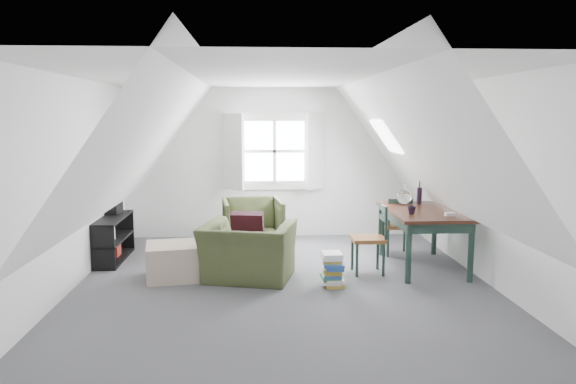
{
  "coord_description": "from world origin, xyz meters",
  "views": [
    {
      "loc": [
        -0.34,
        -6.65,
        2.04
      ],
      "look_at": [
        0.1,
        0.6,
        1.05
      ],
      "focal_mm": 35.0,
      "sensor_mm": 36.0,
      "label": 1
    }
  ],
  "objects": [
    {
      "name": "floor",
      "position": [
        0.0,
        0.0,
        0.0
      ],
      "size": [
        5.5,
        5.5,
        0.0
      ],
      "primitive_type": "plane",
      "color": "#4D4C51",
      "rests_on": "ground"
    },
    {
      "name": "wall_front",
      "position": [
        0.0,
        -2.75,
        1.25
      ],
      "size": [
        5.0,
        0.0,
        5.0
      ],
      "primitive_type": "plane",
      "rotation": [
        -1.57,
        0.0,
        0.0
      ],
      "color": "silver",
      "rests_on": "ground"
    },
    {
      "name": "dormer_window",
      "position": [
        0.0,
        2.68,
        1.45
      ],
      "size": [
        1.71,
        0.35,
        1.3
      ],
      "color": "white",
      "rests_on": "wall_back"
    },
    {
      "name": "throw_pillow",
      "position": [
        -0.43,
        0.34,
        0.63
      ],
      "size": [
        0.44,
        0.3,
        0.42
      ],
      "primitive_type": "cube",
      "rotation": [
        0.31,
        0.0,
        -0.16
      ],
      "color": "#370F18",
      "rests_on": "armchair_near"
    },
    {
      "name": "electronics_box",
      "position": [
        -2.39,
        1.53,
        0.71
      ],
      "size": [
        0.22,
        0.28,
        0.2
      ],
      "primitive_type": "cube",
      "rotation": [
        0.0,
        0.0,
        -0.16
      ],
      "color": "black",
      "rests_on": "media_shelf"
    },
    {
      "name": "ottoman",
      "position": [
        -1.37,
        0.3,
        0.22
      ],
      "size": [
        0.75,
        0.75,
        0.44
      ],
      "primitive_type": "cube",
      "rotation": [
        0.0,
        0.0,
        0.16
      ],
      "color": "tan",
      "rests_on": "floor"
    },
    {
      "name": "wall_right",
      "position": [
        2.5,
        0.0,
        1.25
      ],
      "size": [
        0.0,
        5.5,
        5.5
      ],
      "primitive_type": "plane",
      "rotation": [
        1.57,
        0.0,
        -1.57
      ],
      "color": "silver",
      "rests_on": "ground"
    },
    {
      "name": "armchair_far",
      "position": [
        -0.37,
        1.65,
        0.0
      ],
      "size": [
        0.95,
        0.98,
        0.81
      ],
      "primitive_type": "imported",
      "rotation": [
        0.0,
        0.0,
        0.11
      ],
      "color": "#3A4222",
      "rests_on": "floor"
    },
    {
      "name": "slope_right",
      "position": [
        1.55,
        0.0,
        1.78
      ],
      "size": [
        3.19,
        5.5,
        4.48
      ],
      "primitive_type": "plane",
      "rotation": [
        0.0,
        -2.19,
        0.0
      ],
      "color": "white",
      "rests_on": "wall_right"
    },
    {
      "name": "dining_table",
      "position": [
        1.92,
        0.61,
        0.68
      ],
      "size": [
        0.95,
        1.58,
        0.79
      ],
      "rotation": [
        0.0,
        0.0,
        -0.04
      ],
      "color": "black",
      "rests_on": "floor"
    },
    {
      "name": "cup",
      "position": [
        1.67,
        0.31,
        0.79
      ],
      "size": [
        0.13,
        0.13,
        0.1
      ],
      "primitive_type": "imported",
      "rotation": [
        0.0,
        0.0,
        0.24
      ],
      "color": "black",
      "rests_on": "dining_table"
    },
    {
      "name": "wall_left",
      "position": [
        -2.5,
        0.0,
        1.25
      ],
      "size": [
        0.0,
        5.5,
        5.5
      ],
      "primitive_type": "plane",
      "rotation": [
        1.57,
        0.0,
        1.57
      ],
      "color": "silver",
      "rests_on": "ground"
    },
    {
      "name": "skylight",
      "position": [
        1.55,
        1.3,
        1.75
      ],
      "size": [
        0.35,
        0.75,
        0.47
      ],
      "primitive_type": "cube",
      "rotation": [
        0.0,
        0.95,
        0.0
      ],
      "color": "white",
      "rests_on": "slope_right"
    },
    {
      "name": "magazine_stack",
      "position": [
        0.59,
        -0.14,
        0.2
      ],
      "size": [
        0.3,
        0.36,
        0.4
      ],
      "rotation": [
        0.0,
        0.0,
        -0.22
      ],
      "color": "#B29933",
      "rests_on": "floor"
    },
    {
      "name": "wall_back",
      "position": [
        0.0,
        2.75,
        1.25
      ],
      "size": [
        5.0,
        0.0,
        5.0
      ],
      "primitive_type": "plane",
      "rotation": [
        1.57,
        0.0,
        0.0
      ],
      "color": "silver",
      "rests_on": "ground"
    },
    {
      "name": "dining_chair_far",
      "position": [
        1.75,
        1.31,
        0.45
      ],
      "size": [
        0.4,
        0.4,
        0.86
      ],
      "rotation": [
        0.0,
        0.0,
        3.07
      ],
      "color": "brown",
      "rests_on": "floor"
    },
    {
      "name": "demijohn",
      "position": [
        1.77,
        1.06,
        0.91
      ],
      "size": [
        0.21,
        0.21,
        0.29
      ],
      "rotation": [
        0.0,
        0.0,
        0.13
      ],
      "color": "silver",
      "rests_on": "dining_table"
    },
    {
      "name": "vase_twigs",
      "position": [
        2.02,
        1.16,
        0.92
      ],
      "size": [
        0.07,
        0.08,
        0.57
      ],
      "rotation": [
        0.0,
        0.0,
        0.1
      ],
      "color": "black",
      "rests_on": "dining_table"
    },
    {
      "name": "slope_left",
      "position": [
        -1.55,
        0.0,
        1.78
      ],
      "size": [
        3.19,
        5.5,
        4.48
      ],
      "primitive_type": "plane",
      "rotation": [
        0.0,
        2.19,
        0.0
      ],
      "color": "white",
      "rests_on": "wall_left"
    },
    {
      "name": "ceiling",
      "position": [
        0.0,
        0.0,
        2.5
      ],
      "size": [
        5.5,
        5.5,
        0.0
      ],
      "primitive_type": "plane",
      "rotation": [
        3.14,
        0.0,
        0.0
      ],
      "color": "white",
      "rests_on": "wall_back"
    },
    {
      "name": "paper_box",
      "position": [
        2.12,
        0.16,
        0.81
      ],
      "size": [
        0.12,
        0.08,
        0.04
      ],
      "primitive_type": "cube",
      "rotation": [
        0.0,
        0.0,
        0.02
      ],
      "color": "white",
      "rests_on": "dining_table"
    },
    {
      "name": "dining_chair_near",
      "position": [
        1.16,
        0.39,
        0.47
      ],
      "size": [
        0.42,
        0.42,
        0.9
      ],
      "rotation": [
        0.0,
        0.0,
        -1.25
      ],
      "color": "brown",
      "rests_on": "floor"
    },
    {
      "name": "media_shelf",
      "position": [
        -2.39,
        1.24,
        0.28
      ],
      "size": [
        0.4,
        1.21,
        0.62
      ],
      "rotation": [
        0.0,
        0.0,
        -0.03
      ],
      "color": "black",
      "rests_on": "floor"
    },
    {
      "name": "armchair_near",
      "position": [
        -0.43,
        0.19,
        0.0
      ],
      "size": [
        1.29,
        1.19,
        0.71
      ],
      "primitive_type": "imported",
      "rotation": [
        0.0,
        0.0,
        2.9
      ],
      "color": "#3A4222",
      "rests_on": "floor"
    }
  ]
}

